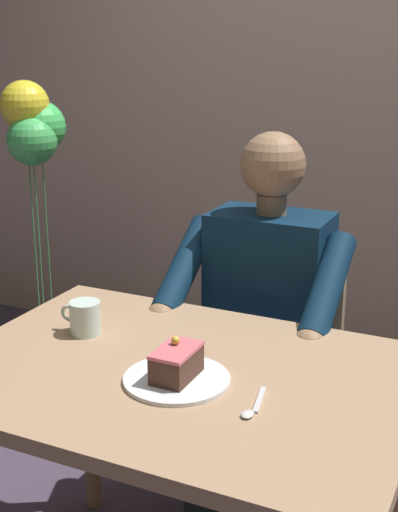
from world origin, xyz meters
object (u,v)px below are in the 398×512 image
dining_table (178,403)px  seated_person (259,330)px  chair (276,354)px  dessert_spoon (253,407)px  balloon_display (36,158)px  cake_slice (177,363)px  coffee_cup (85,317)px

dining_table → seated_person: 0.55m
chair → dessert_spoon: chair is taller
seated_person → balloon_display: bearing=-17.7°
chair → cake_slice: (-0.02, 0.78, 0.31)m
chair → coffee_cup: (0.31, 0.64, 0.31)m
dessert_spoon → cake_slice: bearing=-12.4°
dining_table → chair: (0.00, -0.72, -0.18)m
dining_table → cake_slice: size_ratio=8.51×
coffee_cup → dessert_spoon: size_ratio=0.81×
chair → seated_person: seated_person is taller
chair → seated_person: (0.00, 0.17, 0.15)m
dining_table → chair: 0.74m
dessert_spoon → coffee_cup: bearing=-18.7°
cake_slice → balloon_display: (1.10, -0.95, 0.24)m
coffee_cup → balloon_display: 1.13m
dining_table → coffee_cup: bearing=-14.9°
balloon_display → chair: bearing=171.0°
dining_table → cake_slice: bearing=114.3°
dessert_spoon → chair: bearing=-74.6°
coffee_cup → balloon_display: balloon_display is taller
dining_table → seated_person: bearing=-90.0°
dining_table → cake_slice: cake_slice is taller
dining_table → chair: bearing=-90.0°
dining_table → chair: chair is taller
cake_slice → dessert_spoon: size_ratio=0.90×
chair → cake_slice: chair is taller
seated_person → dessert_spoon: (-0.23, 0.65, 0.12)m
seated_person → coffee_cup: 0.58m
dining_table → dessert_spoon: size_ratio=7.63×
cake_slice → coffee_cup: bearing=-22.2°
chair → coffee_cup: 0.78m
seated_person → coffee_cup: seated_person is taller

